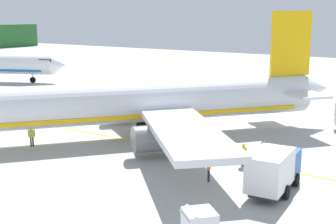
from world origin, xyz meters
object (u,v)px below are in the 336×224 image
object	(u,v)px
crew_marshaller	(244,153)
crew_loader_right	(32,135)
airliner_foreground	(138,103)
crew_loader_left	(209,167)
service_truck_fuel	(274,169)

from	to	relation	value
crew_marshaller	crew_loader_right	distance (m)	18.75
airliner_foreground	crew_marshaller	world-z (taller)	airliner_foreground
airliner_foreground	crew_loader_right	distance (m)	10.06
crew_marshaller	crew_loader_right	xyz separation A→B (m)	(-5.65, 17.88, -0.04)
crew_marshaller	crew_loader_left	distance (m)	4.49
airliner_foreground	service_truck_fuel	size ratio (longest dim) A/B	5.84
crew_loader_right	crew_loader_left	bearing A→B (deg)	-86.09
service_truck_fuel	crew_marshaller	xyz separation A→B (m)	(3.73, 3.91, -0.53)
crew_marshaller	crew_loader_left	bearing A→B (deg)	173.06
airliner_foreground	service_truck_fuel	world-z (taller)	airliner_foreground
crew_marshaller	crew_loader_left	size ratio (longest dim) A/B	1.01
service_truck_fuel	crew_loader_right	xyz separation A→B (m)	(-1.92, 21.78, -0.58)
crew_loader_left	airliner_foreground	bearing A→B (deg)	60.10
crew_loader_left	crew_loader_right	xyz separation A→B (m)	(-1.19, 17.33, -0.03)
crew_marshaller	crew_loader_left	xyz separation A→B (m)	(-4.46, 0.54, -0.01)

